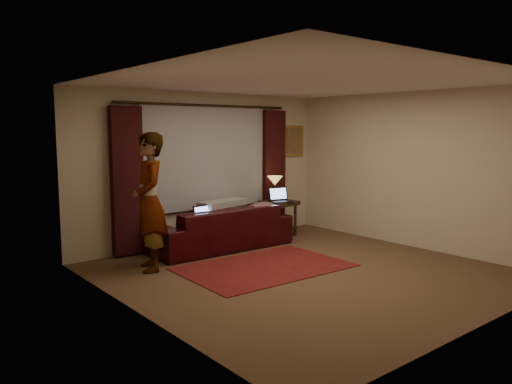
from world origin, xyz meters
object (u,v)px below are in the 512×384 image
Objects in this scene: tiffany_lamp at (275,188)px; laptop_sofa at (208,215)px; sofa at (220,220)px; laptop_table at (281,195)px; person at (150,202)px; end_table at (279,218)px.

laptop_sofa is at bearing -168.17° from tiffany_lamp.
laptop_table is at bearing -178.86° from sofa.
laptop_sofa is at bearing -160.25° from laptop_table.
person reaches higher than sofa.
laptop_sofa is at bearing 23.27° from sofa.
sofa is 1.63m from person.
sofa reaches higher than end_table.
end_table is 1.65× the size of laptop_table.
laptop_table reaches higher than laptop_sofa.
laptop_table is 0.21× the size of person.
tiffany_lamp reaches higher than sofa.
laptop_table reaches higher than end_table.
sofa is at bearing -170.62° from tiffany_lamp.
person reaches higher than laptop_sofa.
tiffany_lamp is 1.15× the size of laptop_table.
laptop_sofa is 1.69m from laptop_table.
laptop_sofa is 1.01× the size of laptop_table.
laptop_table is at bearing -0.84° from laptop_sofa.
laptop_table is at bearing -102.67° from tiffany_lamp.
tiffany_lamp reaches higher than end_table.
end_table is (1.75, 0.27, -0.29)m from laptop_sofa.
end_table is 3.05m from person.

